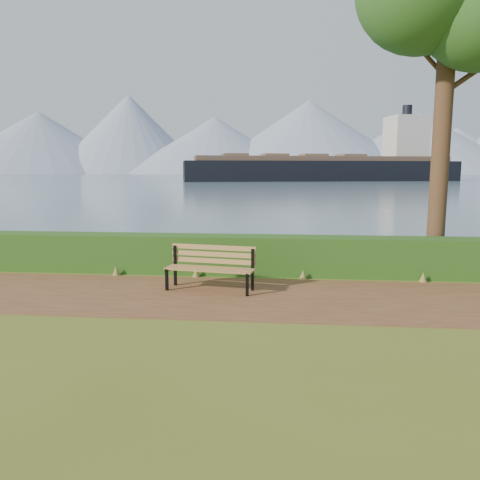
# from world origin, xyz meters

# --- Properties ---
(ground) EXTENTS (140.00, 140.00, 0.00)m
(ground) POSITION_xyz_m (0.00, 0.00, 0.00)
(ground) COLOR #53621C
(ground) RESTS_ON ground
(path) EXTENTS (40.00, 3.40, 0.01)m
(path) POSITION_xyz_m (0.00, 0.30, 0.01)
(path) COLOR #4F311B
(path) RESTS_ON ground
(hedge) EXTENTS (32.00, 0.85, 1.00)m
(hedge) POSITION_xyz_m (0.00, 2.60, 0.50)
(hedge) COLOR #1C4614
(hedge) RESTS_ON ground
(water) EXTENTS (700.00, 510.00, 0.00)m
(water) POSITION_xyz_m (0.00, 260.00, 0.01)
(water) COLOR slate
(water) RESTS_ON ground
(mountains) EXTENTS (585.00, 190.00, 70.00)m
(mountains) POSITION_xyz_m (-9.17, 406.05, 27.70)
(mountains) COLOR gray
(mountains) RESTS_ON ground
(bench) EXTENTS (2.07, 0.91, 1.00)m
(bench) POSITION_xyz_m (-0.52, 0.84, 0.58)
(bench) COLOR black
(bench) RESTS_ON ground
(cargo_ship) EXTENTS (70.84, 28.04, 21.34)m
(cargo_ship) POSITION_xyz_m (12.73, 113.37, 3.18)
(cargo_ship) COLOR black
(cargo_ship) RESTS_ON ground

